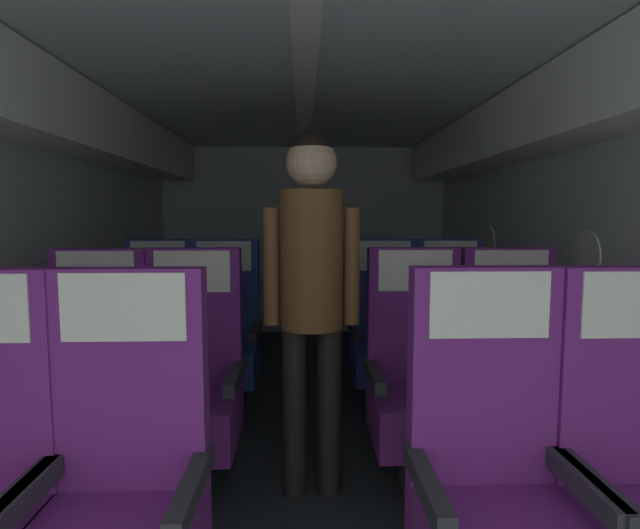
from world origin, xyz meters
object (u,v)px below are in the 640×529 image
object	(u,v)px
seat_a_left_aisle	(119,503)
seat_c_right_window	(385,338)
flight_attendant	(312,274)
seat_b_left_window	(93,390)
seat_b_right_window	(417,385)
seat_a_right_window	(495,496)
seat_b_left_aisle	(191,388)
seat_c_right_aisle	(452,338)
seat_c_left_window	(157,339)
seat_c_left_aisle	(223,340)
seat_b_right_aisle	(514,386)

from	to	relation	value
seat_a_left_aisle	seat_c_right_window	distance (m)	2.17
flight_attendant	seat_b_left_window	bearing A→B (deg)	-170.59
seat_b_right_window	flight_attendant	xyz separation A→B (m)	(-0.51, -0.09, 0.55)
seat_a_right_window	seat_b_left_aisle	distance (m)	1.44
seat_a_left_aisle	seat_c_right_aisle	bearing A→B (deg)	51.13
seat_a_left_aisle	seat_c_right_aisle	world-z (taller)	same
seat_c_left_window	seat_c_left_aisle	bearing A→B (deg)	-2.70
seat_c_right_window	flight_attendant	size ratio (longest dim) A/B	0.68
seat_b_right_window	seat_c_right_window	distance (m)	0.94
seat_b_left_aisle	seat_c_right_window	world-z (taller)	same
seat_a_right_window	seat_b_left_window	xyz separation A→B (m)	(-1.53, 0.93, 0.00)
seat_b_right_window	seat_c_right_aisle	world-z (taller)	same
seat_a_right_window	seat_b_right_aisle	bearing A→B (deg)	63.79
seat_b_left_window	seat_c_left_window	world-z (taller)	same
seat_a_left_aisle	seat_c_right_window	size ratio (longest dim) A/B	1.00
seat_b_right_aisle	seat_c_left_window	bearing A→B (deg)	153.88
seat_a_right_window	seat_c_right_window	world-z (taller)	same
seat_b_right_aisle	flight_attendant	bearing A→B (deg)	-175.85
seat_c_right_window	seat_c_left_window	bearing A→B (deg)	179.80
seat_b_left_window	seat_c_right_window	distance (m)	1.81
flight_attendant	seat_b_right_window	bearing A→B (deg)	23.70
seat_b_left_window	seat_c_right_aisle	distance (m)	2.20
seat_c_right_window	seat_a_right_window	bearing A→B (deg)	-89.82
seat_b_right_window	seat_c_left_window	world-z (taller)	same
seat_c_left_aisle	flight_attendant	xyz separation A→B (m)	(0.57, -1.02, 0.55)
seat_a_right_window	seat_b_right_window	distance (m)	0.95
seat_b_right_aisle	seat_b_left_aisle	bearing A→B (deg)	179.37
seat_b_left_window	seat_b_left_aisle	world-z (taller)	same
seat_b_right_aisle	seat_c_right_aisle	world-z (taller)	same
seat_a_right_window	flight_attendant	bearing A→B (deg)	121.08
seat_c_right_aisle	seat_c_right_window	size ratio (longest dim) A/B	1.00
seat_c_left_aisle	seat_c_right_window	bearing A→B (deg)	0.82
seat_a_left_aisle	seat_c_left_window	xyz separation A→B (m)	(-0.45, 1.90, 0.00)
seat_b_right_aisle	flight_attendant	world-z (taller)	flight_attendant
seat_b_left_aisle	seat_c_right_window	xyz separation A→B (m)	(1.08, 0.95, 0.00)
seat_c_right_window	seat_b_left_window	bearing A→B (deg)	-147.82
seat_b_left_window	flight_attendant	distance (m)	1.16
seat_c_left_aisle	flight_attendant	size ratio (longest dim) A/B	0.68
seat_c_left_aisle	flight_attendant	world-z (taller)	flight_attendant
seat_a_left_aisle	seat_b_left_window	xyz separation A→B (m)	(-0.46, 0.93, 0.00)
seat_b_left_window	seat_b_right_window	size ratio (longest dim) A/B	1.00
seat_b_left_window	seat_c_right_window	bearing A→B (deg)	32.18
seat_b_left_aisle	seat_b_right_window	distance (m)	1.08
seat_a_left_aisle	seat_c_right_aisle	distance (m)	2.42
seat_c_left_window	seat_a_right_window	bearing A→B (deg)	-51.24
seat_c_right_aisle	seat_b_right_aisle	bearing A→B (deg)	-89.26
seat_c_left_window	seat_b_left_aisle	bearing A→B (deg)	-65.33
seat_c_right_window	seat_c_right_aisle	bearing A→B (deg)	-1.29
seat_b_left_aisle	seat_c_right_aisle	bearing A→B (deg)	31.53
seat_b_right_window	seat_c_right_aisle	size ratio (longest dim) A/B	1.00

